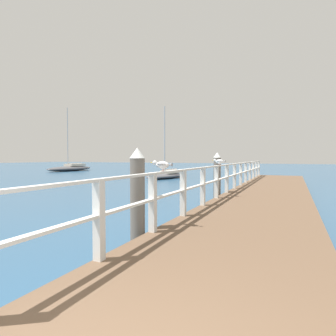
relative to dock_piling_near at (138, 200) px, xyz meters
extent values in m
cube|color=brown|center=(1.79, 6.89, -0.78)|extent=(2.99, 21.82, 0.46)
cube|color=silver|center=(0.38, -1.67, -0.01)|extent=(0.12, 0.12, 1.08)
cube|color=silver|center=(0.38, -0.11, -0.01)|extent=(0.12, 0.12, 1.08)
cube|color=silver|center=(0.38, 1.44, -0.01)|extent=(0.12, 0.12, 1.08)
cube|color=silver|center=(0.38, 3.00, -0.01)|extent=(0.12, 0.12, 1.08)
cube|color=silver|center=(0.38, 4.55, -0.01)|extent=(0.12, 0.12, 1.08)
cube|color=silver|center=(0.38, 6.11, -0.01)|extent=(0.12, 0.12, 1.08)
cube|color=silver|center=(0.38, 7.66, -0.01)|extent=(0.12, 0.12, 1.08)
cube|color=silver|center=(0.38, 9.22, -0.01)|extent=(0.12, 0.12, 1.08)
cube|color=silver|center=(0.38, 10.77, -0.01)|extent=(0.12, 0.12, 1.08)
cube|color=silver|center=(0.38, 12.33, -0.01)|extent=(0.12, 0.12, 1.08)
cube|color=silver|center=(0.38, 13.88, -0.01)|extent=(0.12, 0.12, 1.08)
cube|color=silver|center=(0.38, 15.44, -0.01)|extent=(0.12, 0.12, 1.08)
cube|color=silver|center=(0.38, 16.99, -0.01)|extent=(0.12, 0.12, 1.08)
cube|color=silver|center=(0.38, 6.89, 0.51)|extent=(0.10, 20.22, 0.04)
cube|color=silver|center=(0.38, 6.89, 0.04)|extent=(0.10, 20.22, 0.04)
cylinder|color=#6B6056|center=(0.00, 0.00, -0.11)|extent=(0.28, 0.28, 1.80)
cone|color=white|center=(0.00, 0.00, 0.89)|extent=(0.29, 0.29, 0.20)
cylinder|color=#6B6056|center=(0.00, 6.15, -0.11)|extent=(0.28, 0.28, 1.80)
cone|color=white|center=(0.00, 6.15, 0.89)|extent=(0.29, 0.29, 0.20)
ellipsoid|color=white|center=(0.38, 0.31, 0.66)|extent=(0.29, 0.15, 0.15)
sphere|color=white|center=(0.21, 0.33, 0.70)|extent=(0.09, 0.09, 0.09)
cone|color=gold|center=(0.14, 0.33, 0.70)|extent=(0.05, 0.03, 0.02)
cone|color=#939399|center=(0.55, 0.30, 0.67)|extent=(0.09, 0.08, 0.07)
ellipsoid|color=#939399|center=(0.38, 0.31, 0.68)|extent=(0.24, 0.19, 0.04)
cylinder|color=tan|center=(0.39, 0.28, 0.56)|extent=(0.01, 0.01, 0.05)
cylinder|color=tan|center=(0.39, 0.33, 0.56)|extent=(0.01, 0.01, 0.05)
ellipsoid|color=white|center=(0.38, 4.95, 0.66)|extent=(0.30, 0.18, 0.15)
sphere|color=white|center=(0.21, 4.98, 0.70)|extent=(0.09, 0.09, 0.09)
cone|color=gold|center=(0.14, 4.99, 0.70)|extent=(0.05, 0.03, 0.02)
cone|color=#939399|center=(0.55, 4.92, 0.67)|extent=(0.09, 0.08, 0.07)
ellipsoid|color=#939399|center=(0.38, 4.95, 0.68)|extent=(0.25, 0.21, 0.04)
cylinder|color=tan|center=(0.39, 4.92, 0.56)|extent=(0.01, 0.01, 0.05)
cylinder|color=tan|center=(0.39, 4.97, 0.56)|extent=(0.01, 0.01, 0.05)
ellipsoid|color=#4C4C51|center=(-23.86, 23.92, -0.70)|extent=(2.55, 7.38, 0.62)
cylinder|color=#B2B2B7|center=(-23.87, 23.55, 3.35)|extent=(0.10, 0.10, 7.49)
cylinder|color=#B2B2B7|center=(-23.84, 24.83, -0.04)|extent=(0.14, 2.57, 0.08)
cube|color=beige|center=(-23.84, 24.80, -0.24)|extent=(1.40, 2.67, 0.30)
ellipsoid|color=#4C4C51|center=(-7.13, 17.21, -0.81)|extent=(2.62, 5.22, 0.41)
cylinder|color=#B2B2B7|center=(-7.18, 16.96, 2.21)|extent=(0.10, 0.10, 5.62)
cylinder|color=#B2B2B7|center=(-6.98, 17.82, -0.25)|extent=(0.48, 1.73, 0.08)
cube|color=beige|center=(-6.99, 17.79, -0.45)|extent=(1.24, 1.95, 0.30)
camera|label=1|loc=(2.71, -4.69, 0.81)|focal=30.46mm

